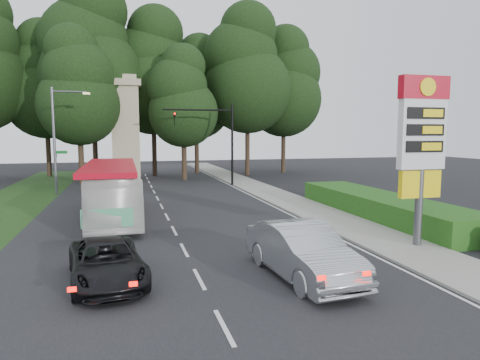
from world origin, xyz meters
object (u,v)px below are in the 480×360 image
object	(u,v)px
streetlight_signs	(57,136)
traffic_signal_mast	(217,133)
gas_station_pylon	(422,138)
transit_bus	(111,192)
sedan_silver	(302,251)
suv_charcoal	(107,262)
monument	(125,128)

from	to	relation	value
streetlight_signs	traffic_signal_mast	bearing A→B (deg)	8.92
gas_station_pylon	transit_bus	bearing A→B (deg)	142.65
sedan_silver	streetlight_signs	bearing A→B (deg)	109.83
transit_bus	suv_charcoal	bearing A→B (deg)	-92.02
traffic_signal_mast	transit_bus	distance (m)	15.71
traffic_signal_mast	suv_charcoal	world-z (taller)	traffic_signal_mast
streetlight_signs	suv_charcoal	bearing A→B (deg)	-78.72
gas_station_pylon	transit_bus	size ratio (longest dim) A/B	0.64
traffic_signal_mast	streetlight_signs	bearing A→B (deg)	-171.08
gas_station_pylon	traffic_signal_mast	xyz separation A→B (m)	(-3.52, 22.00, 0.22)
streetlight_signs	sedan_silver	bearing A→B (deg)	-65.28
monument	sedan_silver	xyz separation A→B (m)	(5.23, -30.18, -4.23)
traffic_signal_mast	streetlight_signs	world-z (taller)	streetlight_signs
streetlight_signs	suv_charcoal	world-z (taller)	streetlight_signs
transit_bus	monument	bearing A→B (deg)	84.32
streetlight_signs	sedan_silver	xyz separation A→B (m)	(10.21, -22.18, -3.57)
gas_station_pylon	sedan_silver	bearing A→B (deg)	-160.04
transit_bus	sedan_silver	distance (m)	13.01
gas_station_pylon	transit_bus	world-z (taller)	gas_station_pylon
traffic_signal_mast	transit_bus	bearing A→B (deg)	-124.09
traffic_signal_mast	streetlight_signs	size ratio (longest dim) A/B	0.90
transit_bus	suv_charcoal	size ratio (longest dim) A/B	2.30
sedan_silver	monument	bearing A→B (deg)	94.93
gas_station_pylon	monument	distance (m)	30.17
traffic_signal_mast	monument	size ratio (longest dim) A/B	0.72
traffic_signal_mast	suv_charcoal	distance (m)	24.83
traffic_signal_mast	transit_bus	world-z (taller)	traffic_signal_mast
monument	suv_charcoal	size ratio (longest dim) A/B	2.16
monument	transit_bus	size ratio (longest dim) A/B	0.94
gas_station_pylon	suv_charcoal	world-z (taller)	gas_station_pylon
streetlight_signs	transit_bus	distance (m)	11.86
streetlight_signs	monument	xyz separation A→B (m)	(4.99, 7.99, 0.67)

